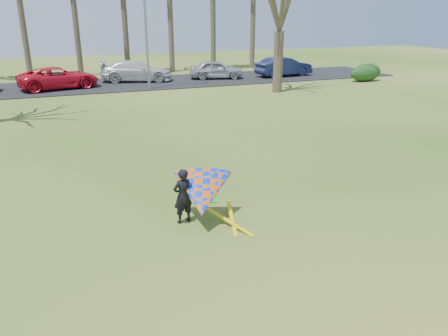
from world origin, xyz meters
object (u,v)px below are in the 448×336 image
object	(u,v)px
car_4	(216,69)
streetlight	(148,23)
car_2	(59,78)
car_5	(284,66)
car_3	(136,71)
kite_flyer	(201,193)

from	to	relation	value
car_4	streetlight	bearing A→B (deg)	130.84
car_2	car_5	xyz separation A→B (m)	(17.83, 0.02, 0.04)
car_3	car_5	bearing A→B (deg)	-82.86
car_3	kite_flyer	bearing A→B (deg)	-172.26
streetlight	car_5	bearing A→B (deg)	11.57
kite_flyer	streetlight	bearing A→B (deg)	81.48
car_4	car_2	bearing A→B (deg)	106.94
streetlight	car_4	bearing A→B (deg)	26.94
car_5	car_4	bearing A→B (deg)	78.97
kite_flyer	car_3	bearing A→B (deg)	83.54
car_2	car_5	size ratio (longest dim) A/B	1.13
car_2	car_4	bearing A→B (deg)	-100.66
car_4	kite_flyer	xyz separation A→B (m)	(-9.09, -23.93, 0.05)
streetlight	car_2	xyz separation A→B (m)	(-6.05, 2.39, -3.65)
car_4	car_5	distance (m)	5.86
car_5	streetlight	bearing A→B (deg)	96.57
car_4	car_5	size ratio (longest dim) A/B	0.89
streetlight	kite_flyer	distance (m)	21.44
streetlight	car_5	world-z (taller)	streetlight
car_2	car_3	world-z (taller)	car_3
streetlight	car_2	distance (m)	7.46
streetlight	car_4	distance (m)	7.63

